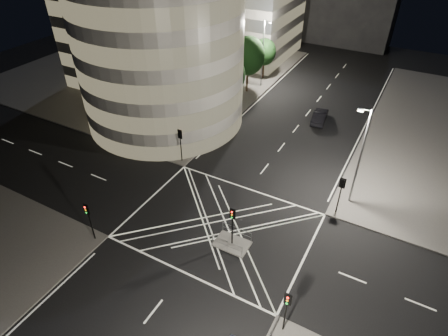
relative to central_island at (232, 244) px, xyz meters
The scene contains 20 objects.
ground 2.50m from the central_island, 143.13° to the left, with size 120.00×120.00×0.00m, color black.
sidewalk_far_left 42.11m from the central_island, 137.41° to the left, with size 42.00×42.00×0.15m, color #565350.
central_island is the anchor object (origin of this frame).
office_tower_curved 32.93m from the central_island, 138.33° to the left, with size 30.00×29.00×27.20m.
tree_a 17.06m from the central_island, 139.97° to the left, with size 4.98×4.98×7.74m.
tree_b 21.33m from the central_island, 127.15° to the left, with size 5.08×5.08×8.00m.
tree_c 26.18m from the central_island, 119.05° to the left, with size 4.62×4.62×7.40m.
tree_d 31.61m from the central_island, 113.68° to the left, with size 4.92×4.92×8.33m.
tree_e 36.95m from the central_island, 109.92° to the left, with size 3.69×3.69×6.39m.
traffic_signal_fl 13.91m from the central_island, 142.46° to the left, with size 0.55×0.22×4.00m.
traffic_signal_nl 12.36m from the central_island, 153.86° to the right, with size 0.55×0.22×4.00m.
traffic_signal_fr 11.10m from the central_island, 50.67° to the left, with size 0.55×0.22×4.00m.
traffic_signal_nr 9.08m from the central_island, 37.93° to the right, with size 0.55×0.22×4.00m.
traffic_signal_island 2.84m from the central_island, ahead, with size 0.55×0.22×4.00m.
street_lamp_left_near 18.52m from the central_island, 130.27° to the left, with size 1.25×0.25×10.00m.
street_lamp_left_far 33.95m from the central_island, 109.95° to the left, with size 1.25×0.25×10.00m.
street_lamp_right_far 13.98m from the central_island, 54.70° to the left, with size 1.25×0.25×10.00m.
railing_island_south 1.10m from the central_island, 90.00° to the right, with size 2.80×0.06×1.10m, color slate.
railing_island_north 1.10m from the central_island, 90.00° to the left, with size 2.80×0.06×1.10m, color slate.
sedan 24.85m from the central_island, 89.90° to the left, with size 1.64×4.70×1.55m, color black.
Camera 1 is at (12.11, -21.33, 24.54)m, focal length 30.00 mm.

